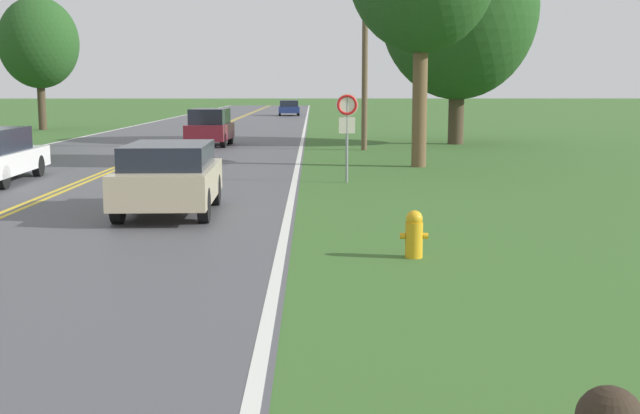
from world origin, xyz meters
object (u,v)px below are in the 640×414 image
Objects in this scene: tree_left_verge at (39,43)px; car_dark_blue_hatchback_receding at (289,107)px; car_maroon_hatchback_mid_far at (210,126)px; tree_behind_sign at (459,9)px; traffic_sign at (347,116)px; car_champagne_hatchback_approaching at (169,176)px; fire_hydrant at (414,234)px.

tree_left_verge reaches higher than car_dark_blue_hatchback_receding.
tree_behind_sign is at bearing 97.86° from car_maroon_hatchback_mid_far.
car_dark_blue_hatchback_receding is at bearing 102.93° from tree_behind_sign.
car_maroon_hatchback_mid_far is at bearing -5.83° from car_dark_blue_hatchback_receding.
car_champagne_hatchback_approaching is at bearing -125.31° from traffic_sign.
tree_behind_sign is at bearing 78.56° from fire_hydrant.
tree_behind_sign is 2.64× the size of car_champagne_hatchback_approaching.
traffic_sign reaches higher than fire_hydrant.
traffic_sign reaches higher than car_champagne_hatchback_approaching.
traffic_sign is at bearing 0.95° from car_dark_blue_hatchback_receding.
traffic_sign is at bearing 93.56° from fire_hydrant.
tree_left_verge is 36.54m from car_champagne_hatchback_approaching.
traffic_sign is 0.65× the size of car_maroon_hatchback_mid_far.
car_champagne_hatchback_approaching is (-3.87, -5.46, -1.02)m from traffic_sign.
traffic_sign is 6.77m from car_champagne_hatchback_approaching.
car_champagne_hatchback_approaching is at bearing 7.00° from car_maroon_hatchback_mid_far.
tree_left_verge is 2.08× the size of car_champagne_hatchback_approaching.
car_maroon_hatchback_mid_far is (12.11, -13.96, -4.41)m from tree_left_verge.
fire_hydrant is 6.25m from car_champagne_hatchback_approaching.
car_champagne_hatchback_approaching is at bearing -3.10° from car_dark_blue_hatchback_receding.
car_champagne_hatchback_approaching is (-9.55, -20.71, -5.33)m from tree_behind_sign.
tree_left_verge reaches higher than fire_hydrant.
traffic_sign is 15.20m from car_maroon_hatchback_mid_far.
car_maroon_hatchback_mid_far is 39.63m from car_dark_blue_hatchback_receding.
car_maroon_hatchback_mid_far is (-11.20, -1.11, -5.25)m from tree_behind_sign.
traffic_sign is 53.80m from car_dark_blue_hatchback_receding.
tree_behind_sign reaches higher than car_champagne_hatchback_approaching.
car_champagne_hatchback_approaching is 19.67m from car_maroon_hatchback_mid_far.
tree_left_verge is at bearing -136.86° from car_maroon_hatchback_mid_far.
car_champagne_hatchback_approaching is at bearing -67.70° from tree_left_verge.
tree_left_verge is at bearing 115.70° from fire_hydrant.
fire_hydrant is at bearing -64.30° from tree_left_verge.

